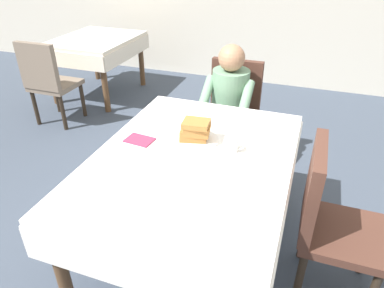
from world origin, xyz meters
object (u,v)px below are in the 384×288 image
object	(u,v)px
diner_person	(229,100)
plate_breakfast	(196,140)
fork_left_of_plate	(166,137)
background_table_far	(96,47)
chair_diner	(232,108)
breakfast_stack	(195,130)
background_chair_empty	(48,79)
dining_table_main	(192,170)
knife_right_of_plate	(225,147)
spoon_near_edge	(185,167)
cup_coffee	(232,145)
chair_right_side	(327,215)

from	to	relation	value
diner_person	plate_breakfast	xyz separation A→B (m)	(0.00, -0.84, 0.08)
fork_left_of_plate	background_table_far	distance (m)	2.73
diner_person	chair_diner	bearing A→B (deg)	-90.00
breakfast_stack	fork_left_of_plate	xyz separation A→B (m)	(-0.19, -0.02, -0.08)
background_table_far	background_chair_empty	distance (m)	0.95
diner_person	breakfast_stack	world-z (taller)	diner_person
dining_table_main	breakfast_stack	bearing A→B (deg)	103.49
knife_right_of_plate	spoon_near_edge	xyz separation A→B (m)	(-0.15, -0.27, 0.00)
background_table_far	background_chair_empty	xyz separation A→B (m)	(0.00, -0.95, -0.09)
chair_diner	plate_breakfast	distance (m)	1.02
plate_breakfast	background_chair_empty	xyz separation A→B (m)	(-2.02, 1.06, -0.22)
cup_coffee	knife_right_of_plate	size ratio (longest dim) A/B	0.57
fork_left_of_plate	plate_breakfast	bearing A→B (deg)	-85.17
spoon_near_edge	knife_right_of_plate	bearing A→B (deg)	65.39
chair_right_side	chair_diner	bearing A→B (deg)	-145.22
breakfast_stack	background_table_far	bearing A→B (deg)	135.01
knife_right_of_plate	background_chair_empty	xyz separation A→B (m)	(-2.21, 1.08, -0.21)
cup_coffee	background_table_far	bearing A→B (deg)	137.66
breakfast_stack	spoon_near_edge	bearing A→B (deg)	-81.75
dining_table_main	breakfast_stack	size ratio (longest dim) A/B	7.40
chair_diner	background_table_far	size ratio (longest dim) A/B	0.83
background_chair_empty	knife_right_of_plate	bearing A→B (deg)	-26.08
plate_breakfast	spoon_near_edge	bearing A→B (deg)	-82.05
chair_diner	fork_left_of_plate	distance (m)	1.05
diner_person	fork_left_of_plate	bearing A→B (deg)	77.59
plate_breakfast	background_chair_empty	size ratio (longest dim) A/B	0.30
dining_table_main	chair_right_side	bearing A→B (deg)	0.00
knife_right_of_plate	background_table_far	xyz separation A→B (m)	(-2.21, 2.03, -0.12)
dining_table_main	background_table_far	xyz separation A→B (m)	(-2.06, 2.19, -0.03)
diner_person	cup_coffee	xyz separation A→B (m)	(0.24, -0.88, 0.11)
background_table_far	background_chair_empty	size ratio (longest dim) A/B	1.21
chair_right_side	background_chair_empty	size ratio (longest dim) A/B	1.00
chair_right_side	background_table_far	world-z (taller)	chair_right_side
background_table_far	background_chair_empty	world-z (taller)	background_chair_empty
diner_person	cup_coffee	distance (m)	0.92
fork_left_of_plate	background_chair_empty	bearing A→B (deg)	58.22
chair_diner	chair_right_side	size ratio (longest dim) A/B	1.00
dining_table_main	fork_left_of_plate	distance (m)	0.29
diner_person	fork_left_of_plate	distance (m)	0.88
plate_breakfast	background_chair_empty	world-z (taller)	background_chair_empty
chair_right_side	knife_right_of_plate	world-z (taller)	chair_right_side
plate_breakfast	fork_left_of_plate	bearing A→B (deg)	-173.99
knife_right_of_plate	spoon_near_edge	size ratio (longest dim) A/B	1.33
chair_diner	cup_coffee	size ratio (longest dim) A/B	8.23
chair_right_side	diner_person	bearing A→B (deg)	-141.29
chair_right_side	breakfast_stack	size ratio (longest dim) A/B	4.51
chair_right_side	breakfast_stack	bearing A→B (deg)	-101.98
plate_breakfast	fork_left_of_plate	size ratio (longest dim) A/B	1.56
diner_person	background_chair_empty	distance (m)	2.03
breakfast_stack	dining_table_main	bearing A→B (deg)	-76.51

